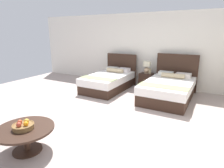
% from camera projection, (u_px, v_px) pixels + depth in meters
% --- Properties ---
extents(ground_plane, '(10.32, 10.24, 0.02)m').
position_uv_depth(ground_plane, '(105.00, 116.00, 4.72)').
color(ground_plane, '#AA9991').
extents(wall_back, '(10.32, 0.12, 2.69)m').
position_uv_depth(wall_back, '(150.00, 50.00, 7.16)').
color(wall_back, white).
rests_on(wall_back, ground).
extents(bed_near_window, '(1.24, 2.11, 1.18)m').
position_uv_depth(bed_near_window, '(109.00, 81.00, 6.86)').
color(bed_near_window, '#332016').
rests_on(bed_near_window, ground).
extents(bed_near_corner, '(1.38, 2.18, 1.28)m').
position_uv_depth(bed_near_corner, '(169.00, 89.00, 5.87)').
color(bed_near_corner, '#332016').
rests_on(bed_near_corner, ground).
extents(nightstand, '(0.47, 0.42, 0.55)m').
position_uv_depth(nightstand, '(146.00, 81.00, 7.02)').
color(nightstand, '#332016').
rests_on(nightstand, ground).
extents(table_lamp, '(0.28, 0.28, 0.43)m').
position_uv_depth(table_lamp, '(147.00, 66.00, 6.90)').
color(table_lamp, tan).
rests_on(table_lamp, nightstand).
extents(vase, '(0.08, 0.08, 0.20)m').
position_uv_depth(vase, '(150.00, 71.00, 6.82)').
color(vase, '#91815E').
rests_on(vase, nightstand).
extents(coffee_table, '(0.96, 0.96, 0.43)m').
position_uv_depth(coffee_table, '(25.00, 133.00, 3.23)').
color(coffee_table, '#332016').
rests_on(coffee_table, ground).
extents(fruit_bowl, '(0.35, 0.35, 0.15)m').
position_uv_depth(fruit_bowl, '(23.00, 126.00, 3.17)').
color(fruit_bowl, brown).
rests_on(fruit_bowl, coffee_table).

